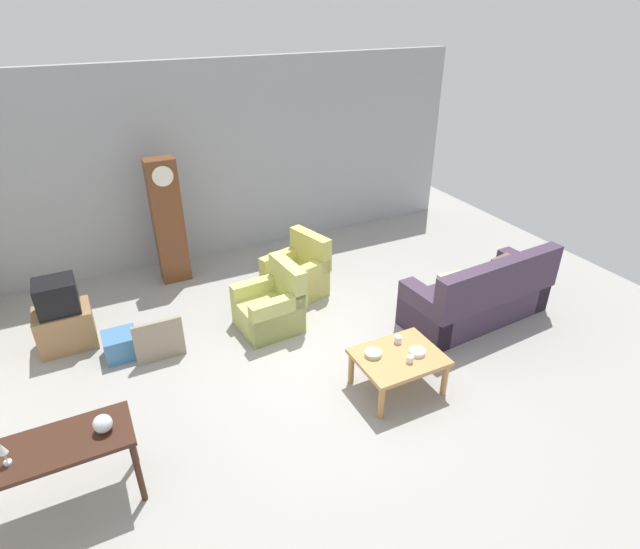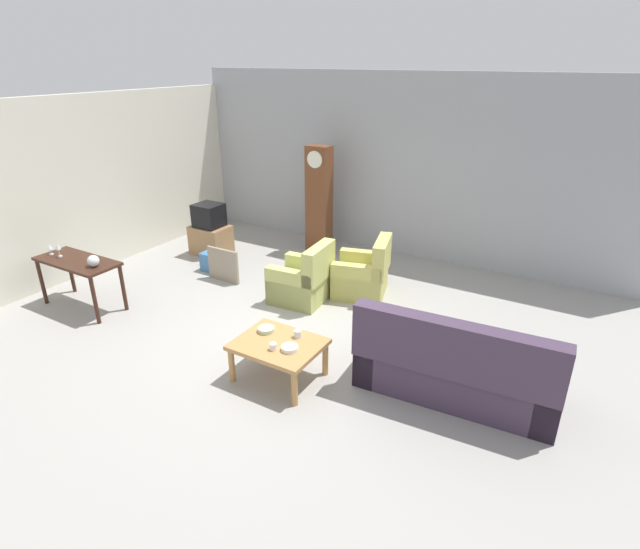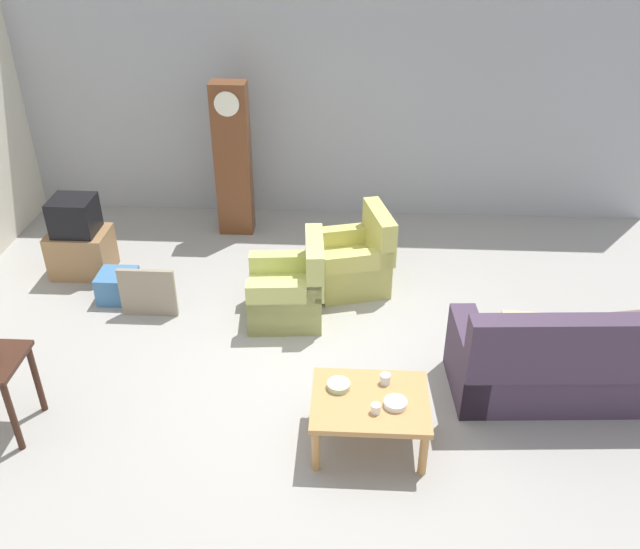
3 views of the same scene
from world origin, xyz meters
The scene contains 20 objects.
ground_plane centered at (0.00, 0.00, 0.00)m, with size 10.40×10.40×0.00m, color #999691.
garage_door_wall centered at (0.00, 3.60, 1.60)m, with size 8.40×0.16×3.20m, color #9EA0A5.
pegboard_wall_left centered at (-4.20, 0.40, 1.44)m, with size 0.12×6.40×2.88m, color silver.
couch_floral centered at (2.24, -0.17, 0.35)m, with size 2.15×1.01×1.04m.
armchair_olive_near centered at (-0.41, 0.95, 0.31)m, with size 0.85×0.82×0.92m.
armchair_olive_far centered at (0.27, 1.61, 0.31)m, with size 0.96×0.94×0.92m.
coffee_table_wood centered at (0.42, -0.87, 0.40)m, with size 0.96×0.76×0.47m.
console_table_dark centered at (-3.08, -0.87, 0.64)m, with size 1.30×0.56×0.74m.
grandfather_clock centered at (-1.29, 2.90, 0.99)m, with size 0.44×0.30×1.97m.
tv_stand_cabinet centered at (-2.94, 1.73, 0.27)m, with size 0.68×0.52×0.54m, color #997047.
tv_crt centered at (-2.94, 1.73, 0.75)m, with size 0.48×0.44×0.42m, color black.
framed_picture_leaning centered at (-1.92, 0.89, 0.28)m, with size 0.60×0.05×0.56m, color gray.
storage_box_blue centered at (-2.35, 1.19, 0.16)m, with size 0.41×0.39×0.32m, color teal.
glass_dome_cloche centered at (-2.66, -0.89, 0.82)m, with size 0.16×0.16×0.16m, color silver.
cup_white_porcelain centered at (0.46, -1.02, 0.51)m, with size 0.08×0.08×0.08m, color white.
cup_blue_rimmed centered at (0.54, -0.66, 0.51)m, with size 0.09×0.09×0.09m, color silver.
bowl_white_stacked centered at (0.62, -0.93, 0.49)m, with size 0.19×0.19×0.05m, color white.
bowl_shallow_green centered at (0.16, -0.74, 0.49)m, with size 0.19×0.19×0.05m, color #B2C69E.
wine_glass_tall centered at (-3.58, -0.93, 0.85)m, with size 0.07×0.07×0.16m.
wine_glass_mid centered at (-3.39, -0.92, 0.88)m, with size 0.07×0.07×0.22m.
Camera 2 is at (3.26, -4.75, 3.40)m, focal length 27.91 mm.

